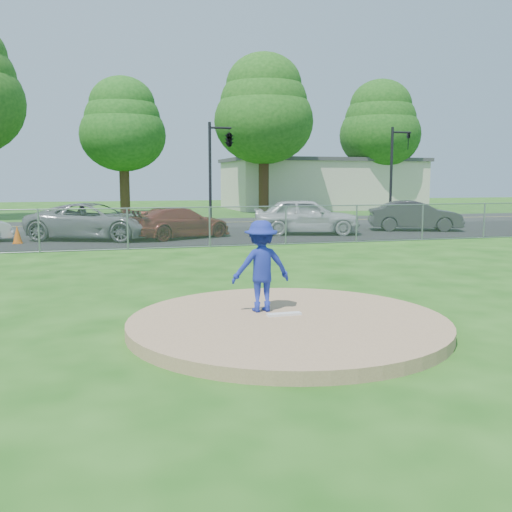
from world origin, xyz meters
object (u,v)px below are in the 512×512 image
(commercial_building, at_px, (321,184))
(parked_car_gray, at_px, (95,221))
(tree_right, at_px, (264,109))
(parked_car_pearl, at_px, (306,216))
(pitcher, at_px, (261,266))
(parked_car_charcoal, at_px, (415,216))
(parked_car_darkred, at_px, (180,223))
(tree_far_right, at_px, (380,125))
(traffic_signal_right, at_px, (395,165))
(traffic_signal_center, at_px, (227,141))
(tree_center, at_px, (123,124))
(traffic_cone, at_px, (17,234))

(commercial_building, distance_m, parked_car_gray, 29.22)
(tree_right, relative_size, parked_car_pearl, 2.37)
(parked_car_gray, bearing_deg, tree_right, -14.24)
(pitcher, relative_size, parked_car_charcoal, 0.36)
(parked_car_gray, relative_size, parked_car_darkred, 1.20)
(tree_far_right, height_order, traffic_signal_right, tree_far_right)
(traffic_signal_center, relative_size, parked_car_darkred, 1.22)
(commercial_building, bearing_deg, pitcher, -113.55)
(tree_far_right, relative_size, parked_car_pearl, 2.19)
(traffic_signal_right, relative_size, parked_car_gray, 1.02)
(commercial_building, distance_m, parked_car_pearl, 24.32)
(pitcher, xyz_separation_m, parked_car_charcoal, (12.44, 15.50, -0.26))
(traffic_signal_right, height_order, parked_car_gray, traffic_signal_right)
(pitcher, relative_size, parked_car_darkred, 0.35)
(tree_right, xyz_separation_m, tree_far_right, (11.00, 3.00, -0.59))
(traffic_signal_right, bearing_deg, traffic_signal_center, -180.00)
(tree_center, distance_m, traffic_signal_center, 13.12)
(traffic_cone, bearing_deg, commercial_building, 45.90)
(traffic_signal_right, bearing_deg, tree_center, 141.78)
(tree_right, relative_size, traffic_cone, 16.23)
(traffic_signal_center, bearing_deg, parked_car_pearl, -69.82)
(parked_car_darkred, bearing_deg, parked_car_pearl, -112.17)
(parked_car_gray, bearing_deg, tree_far_right, -27.67)
(tree_far_right, distance_m, parked_car_charcoal, 21.39)
(parked_car_pearl, bearing_deg, traffic_signal_right, -35.49)
(traffic_signal_right, bearing_deg, parked_car_pearl, -141.89)
(tree_center, bearing_deg, commercial_building, 13.24)
(parked_car_gray, xyz_separation_m, parked_car_pearl, (9.41, -0.22, 0.07))
(tree_center, relative_size, traffic_signal_right, 1.76)
(tree_far_right, relative_size, parked_car_darkred, 2.34)
(tree_center, bearing_deg, parked_car_charcoal, -53.65)
(tree_right, bearing_deg, pitcher, -106.50)
(traffic_signal_right, distance_m, parked_car_darkred, 15.51)
(tree_right, height_order, parked_car_darkred, tree_right)
(traffic_signal_center, bearing_deg, traffic_cone, -145.94)
(pitcher, bearing_deg, commercial_building, -114.29)
(parked_car_gray, bearing_deg, parked_car_darkred, -73.89)
(tree_far_right, xyz_separation_m, traffic_signal_right, (-5.76, -13.00, -3.70))
(tree_right, distance_m, tree_far_right, 11.42)
(tree_far_right, height_order, parked_car_charcoal, tree_far_right)
(commercial_building, height_order, parked_car_gray, commercial_building)
(parked_car_charcoal, bearing_deg, traffic_signal_right, 0.80)
(tree_center, xyz_separation_m, parked_car_charcoal, (13.15, -17.87, -5.73))
(traffic_cone, bearing_deg, parked_car_darkred, 3.10)
(traffic_cone, xyz_separation_m, parked_car_pearl, (12.37, 0.56, 0.48))
(tree_right, relative_size, parked_car_darkred, 2.53)
(parked_car_gray, relative_size, parked_car_pearl, 1.12)
(tree_center, bearing_deg, traffic_cone, -105.17)
(tree_center, xyz_separation_m, parked_car_darkred, (1.39, -18.46, -5.79))
(tree_right, distance_m, pitcher, 33.38)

